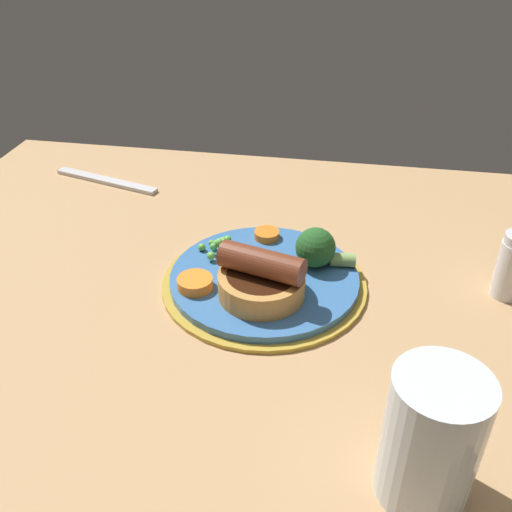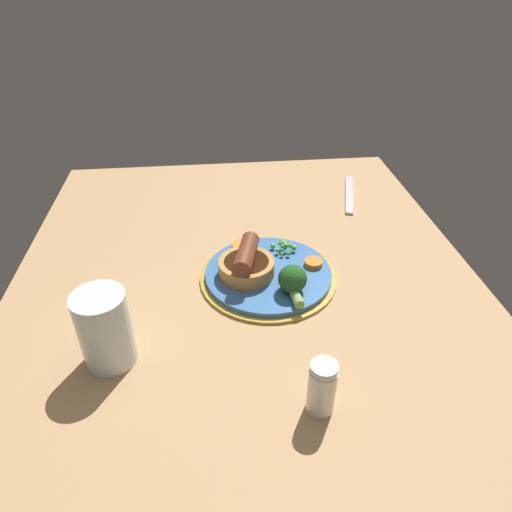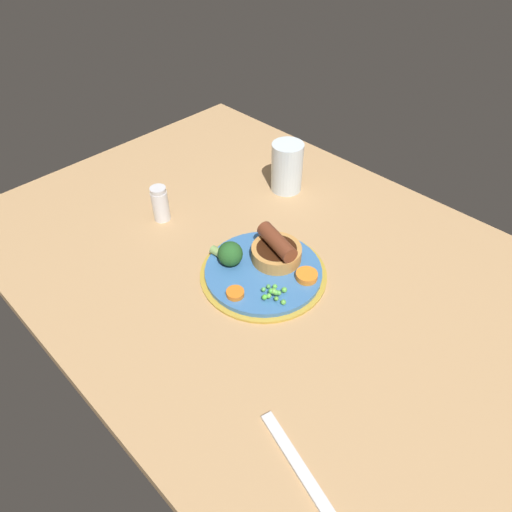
{
  "view_description": "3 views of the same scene",
  "coord_description": "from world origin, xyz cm",
  "px_view_note": "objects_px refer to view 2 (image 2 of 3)",
  "views": [
    {
      "loc": [
        -2.92,
        48.73,
        41.77
      ],
      "look_at": [
        6.67,
        -5.34,
        5.78
      ],
      "focal_mm": 40.0,
      "sensor_mm": 36.0,
      "label": 1
    },
    {
      "loc": [
        -56.26,
        4.96,
        51.01
      ],
      "look_at": [
        6.99,
        -1.81,
        6.67
      ],
      "focal_mm": 32.0,
      "sensor_mm": 36.0,
      "label": 2
    },
    {
      "loc": [
        46.59,
        -47.13,
        62.75
      ],
      "look_at": [
        3.65,
        -3.9,
        6.61
      ],
      "focal_mm": 32.0,
      "sensor_mm": 36.0,
      "label": 3
    }
  ],
  "objects_px": {
    "dinner_plate": "(268,275)",
    "carrot_slice_2": "(241,247)",
    "drinking_glass": "(105,329)",
    "broccoli_floret_near": "(293,282)",
    "sausage_pudding": "(245,264)",
    "carrot_slice_3": "(314,263)",
    "fork": "(349,194)",
    "salt_shaker": "(322,388)",
    "pea_pile": "(284,246)"
  },
  "relations": [
    {
      "from": "dinner_plate",
      "to": "carrot_slice_2",
      "type": "distance_m",
      "value": 0.08
    },
    {
      "from": "drinking_glass",
      "to": "broccoli_floret_near",
      "type": "bearing_deg",
      "value": -69.87
    },
    {
      "from": "broccoli_floret_near",
      "to": "carrot_slice_2",
      "type": "bearing_deg",
      "value": 23.58
    },
    {
      "from": "sausage_pudding",
      "to": "carrot_slice_2",
      "type": "bearing_deg",
      "value": -164.12
    },
    {
      "from": "sausage_pudding",
      "to": "carrot_slice_3",
      "type": "xyz_separation_m",
      "value": [
        0.01,
        -0.12,
        -0.02
      ]
    },
    {
      "from": "fork",
      "to": "salt_shaker",
      "type": "bearing_deg",
      "value": 176.09
    },
    {
      "from": "pea_pile",
      "to": "salt_shaker",
      "type": "height_order",
      "value": "salt_shaker"
    },
    {
      "from": "carrot_slice_2",
      "to": "salt_shaker",
      "type": "height_order",
      "value": "salt_shaker"
    },
    {
      "from": "carrot_slice_3",
      "to": "drinking_glass",
      "type": "bearing_deg",
      "value": 117.98
    },
    {
      "from": "drinking_glass",
      "to": "carrot_slice_2",
      "type": "bearing_deg",
      "value": -40.71
    },
    {
      "from": "dinner_plate",
      "to": "salt_shaker",
      "type": "bearing_deg",
      "value": -173.79
    },
    {
      "from": "sausage_pudding",
      "to": "carrot_slice_2",
      "type": "relative_size",
      "value": 2.44
    },
    {
      "from": "sausage_pudding",
      "to": "fork",
      "type": "bearing_deg",
      "value": 152.65
    },
    {
      "from": "pea_pile",
      "to": "fork",
      "type": "distance_m",
      "value": 0.29
    },
    {
      "from": "broccoli_floret_near",
      "to": "drinking_glass",
      "type": "height_order",
      "value": "drinking_glass"
    },
    {
      "from": "carrot_slice_2",
      "to": "salt_shaker",
      "type": "relative_size",
      "value": 0.51
    },
    {
      "from": "broccoli_floret_near",
      "to": "drinking_glass",
      "type": "bearing_deg",
      "value": 105.01
    },
    {
      "from": "pea_pile",
      "to": "carrot_slice_2",
      "type": "height_order",
      "value": "pea_pile"
    },
    {
      "from": "broccoli_floret_near",
      "to": "salt_shaker",
      "type": "relative_size",
      "value": 0.86
    },
    {
      "from": "carrot_slice_3",
      "to": "salt_shaker",
      "type": "bearing_deg",
      "value": 169.68
    },
    {
      "from": "sausage_pudding",
      "to": "fork",
      "type": "relative_size",
      "value": 0.53
    },
    {
      "from": "carrot_slice_2",
      "to": "salt_shaker",
      "type": "distance_m",
      "value": 0.35
    },
    {
      "from": "sausage_pudding",
      "to": "salt_shaker",
      "type": "xyz_separation_m",
      "value": [
        -0.27,
        -0.07,
        0.0
      ]
    },
    {
      "from": "sausage_pudding",
      "to": "drinking_glass",
      "type": "distance_m",
      "value": 0.25
    },
    {
      "from": "dinner_plate",
      "to": "pea_pile",
      "type": "height_order",
      "value": "pea_pile"
    },
    {
      "from": "dinner_plate",
      "to": "salt_shaker",
      "type": "distance_m",
      "value": 0.27
    },
    {
      "from": "carrot_slice_2",
      "to": "drinking_glass",
      "type": "xyz_separation_m",
      "value": [
        -0.23,
        0.2,
        0.04
      ]
    },
    {
      "from": "broccoli_floret_near",
      "to": "carrot_slice_2",
      "type": "xyz_separation_m",
      "value": [
        0.13,
        0.07,
        -0.02
      ]
    },
    {
      "from": "broccoli_floret_near",
      "to": "carrot_slice_3",
      "type": "height_order",
      "value": "broccoli_floret_near"
    },
    {
      "from": "salt_shaker",
      "to": "drinking_glass",
      "type": "bearing_deg",
      "value": 67.74
    },
    {
      "from": "fork",
      "to": "drinking_glass",
      "type": "xyz_separation_m",
      "value": [
        -0.44,
        0.46,
        0.05
      ]
    },
    {
      "from": "broccoli_floret_near",
      "to": "carrot_slice_2",
      "type": "relative_size",
      "value": 1.69
    },
    {
      "from": "broccoli_floret_near",
      "to": "drinking_glass",
      "type": "relative_size",
      "value": 0.59
    },
    {
      "from": "pea_pile",
      "to": "carrot_slice_2",
      "type": "xyz_separation_m",
      "value": [
        0.01,
        0.08,
        -0.0
      ]
    },
    {
      "from": "dinner_plate",
      "to": "salt_shaker",
      "type": "xyz_separation_m",
      "value": [
        -0.27,
        -0.03,
        0.03
      ]
    },
    {
      "from": "broccoli_floret_near",
      "to": "fork",
      "type": "bearing_deg",
      "value": -34.05
    },
    {
      "from": "pea_pile",
      "to": "broccoli_floret_near",
      "type": "relative_size",
      "value": 0.78
    },
    {
      "from": "dinner_plate",
      "to": "drinking_glass",
      "type": "xyz_separation_m",
      "value": [
        -0.16,
        0.24,
        0.05
      ]
    },
    {
      "from": "pea_pile",
      "to": "carrot_slice_3",
      "type": "distance_m",
      "value": 0.07
    },
    {
      "from": "dinner_plate",
      "to": "carrot_slice_3",
      "type": "distance_m",
      "value": 0.08
    },
    {
      "from": "broccoli_floret_near",
      "to": "carrot_slice_2",
      "type": "height_order",
      "value": "broccoli_floret_near"
    },
    {
      "from": "carrot_slice_3",
      "to": "drinking_glass",
      "type": "xyz_separation_m",
      "value": [
        -0.17,
        0.32,
        0.04
      ]
    },
    {
      "from": "drinking_glass",
      "to": "carrot_slice_3",
      "type": "bearing_deg",
      "value": -62.02
    },
    {
      "from": "dinner_plate",
      "to": "sausage_pudding",
      "type": "distance_m",
      "value": 0.05
    },
    {
      "from": "dinner_plate",
      "to": "drinking_glass",
      "type": "height_order",
      "value": "drinking_glass"
    },
    {
      "from": "broccoli_floret_near",
      "to": "dinner_plate",
      "type": "bearing_deg",
      "value": 22.34
    },
    {
      "from": "pea_pile",
      "to": "fork",
      "type": "xyz_separation_m",
      "value": [
        0.22,
        -0.19,
        -0.02
      ]
    },
    {
      "from": "pea_pile",
      "to": "carrot_slice_3",
      "type": "height_order",
      "value": "pea_pile"
    },
    {
      "from": "pea_pile",
      "to": "carrot_slice_3",
      "type": "xyz_separation_m",
      "value": [
        -0.05,
        -0.04,
        -0.01
      ]
    },
    {
      "from": "broccoli_floret_near",
      "to": "drinking_glass",
      "type": "xyz_separation_m",
      "value": [
        -0.1,
        0.27,
        0.02
      ]
    }
  ]
}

